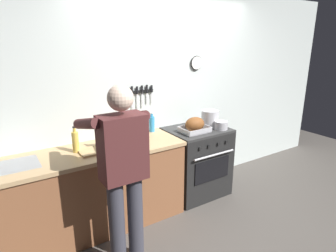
{
  "coord_description": "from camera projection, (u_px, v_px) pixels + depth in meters",
  "views": [
    {
      "loc": [
        -1.99,
        -1.75,
        1.99
      ],
      "look_at": [
        -0.31,
        0.85,
        1.06
      ],
      "focal_mm": 30.73,
      "sensor_mm": 36.0,
      "label": 1
    }
  ],
  "objects": [
    {
      "name": "person_cook",
      "position": [
        123.0,
        168.0,
        2.43
      ],
      "size": [
        0.51,
        0.63,
        1.66
      ],
      "rotation": [
        0.0,
        0.0,
        1.55
      ],
      "color": "#383842",
      "rests_on": "ground"
    },
    {
      "name": "bottle_olive_oil",
      "position": [
        145.0,
        128.0,
        3.32
      ],
      "size": [
        0.07,
        0.07,
        0.26
      ],
      "color": "#385623",
      "rests_on": "counter_block"
    },
    {
      "name": "bottle_soy_sauce",
      "position": [
        99.0,
        140.0,
        3.0
      ],
      "size": [
        0.06,
        0.06,
        0.2
      ],
      "color": "black",
      "rests_on": "counter_block"
    },
    {
      "name": "saucepan",
      "position": [
        221.0,
        125.0,
        3.64
      ],
      "size": [
        0.17,
        0.17,
        0.1
      ],
      "color": "#B7B7BC",
      "rests_on": "stove"
    },
    {
      "name": "bottle_dish_soap",
      "position": [
        152.0,
        124.0,
        3.53
      ],
      "size": [
        0.07,
        0.07,
        0.24
      ],
      "color": "#338CCC",
      "rests_on": "counter_block"
    },
    {
      "name": "roasting_pan",
      "position": [
        195.0,
        125.0,
        3.51
      ],
      "size": [
        0.35,
        0.26,
        0.19
      ],
      "color": "#B7B7BC",
      "rests_on": "stove"
    },
    {
      "name": "counter_block",
      "position": [
        90.0,
        190.0,
        3.05
      ],
      "size": [
        2.03,
        0.65,
        0.9
      ],
      "color": "brown",
      "rests_on": "ground"
    },
    {
      "name": "bottle_cooking_oil",
      "position": [
        75.0,
        141.0,
        2.88
      ],
      "size": [
        0.07,
        0.07,
        0.27
      ],
      "color": "gold",
      "rests_on": "counter_block"
    },
    {
      "name": "cutting_board",
      "position": [
        97.0,
        150.0,
        2.93
      ],
      "size": [
        0.36,
        0.24,
        0.02
      ],
      "primitive_type": "cube",
      "color": "tan",
      "rests_on": "counter_block"
    },
    {
      "name": "wall_back",
      "position": [
        168.0,
        95.0,
        3.72
      ],
      "size": [
        6.0,
        0.13,
        2.6
      ],
      "color": "silver",
      "rests_on": "ground"
    },
    {
      "name": "ground_plane",
      "position": [
        237.0,
        238.0,
        3.01
      ],
      "size": [
        8.0,
        8.0,
        0.0
      ],
      "primitive_type": "plane",
      "color": "#4C4742"
    },
    {
      "name": "stove",
      "position": [
        196.0,
        161.0,
        3.79
      ],
      "size": [
        0.76,
        0.67,
        0.9
      ],
      "color": "black",
      "rests_on": "ground"
    },
    {
      "name": "stock_pot",
      "position": [
        210.0,
        118.0,
        3.74
      ],
      "size": [
        0.23,
        0.23,
        0.21
      ],
      "color": "#B7B7BC",
      "rests_on": "stove"
    }
  ]
}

